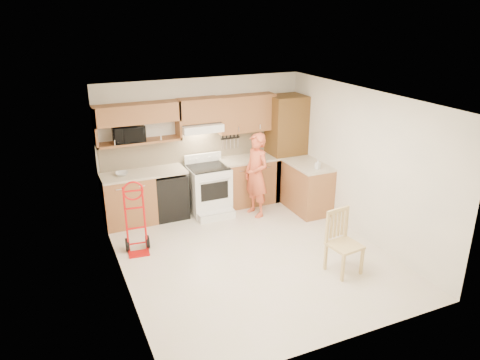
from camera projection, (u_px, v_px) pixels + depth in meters
floor at (253, 255)px, 7.26m from camera, size 4.00×4.50×0.02m
ceiling at (254, 98)px, 6.37m from camera, size 4.00×4.50×0.02m
wall_back at (203, 143)px, 8.75m from camera, size 4.00×0.02×2.50m
wall_front at (344, 250)px, 4.89m from camera, size 4.00×0.02×2.50m
wall_left at (118, 203)px, 6.06m from camera, size 0.02×4.50×2.50m
wall_right at (362, 164)px, 7.58m from camera, size 0.02×4.50×2.50m
backsplash at (203, 146)px, 8.75m from camera, size 3.92×0.03×0.55m
lower_cab_left at (129, 200)px, 8.18m from camera, size 0.90×0.60×0.90m
dishwasher at (169, 195)px, 8.47m from camera, size 0.60×0.60×0.85m
lower_cab_right at (249, 181)px, 9.08m from camera, size 1.14×0.60×0.90m
countertop_left at (143, 173)px, 8.13m from camera, size 1.50×0.63×0.04m
countertop_right at (249, 159)px, 8.92m from camera, size 1.14×0.63×0.04m
cab_return_right at (307, 188)px, 8.73m from camera, size 0.60×1.00×0.90m
countertop_return at (308, 165)px, 8.56m from camera, size 0.63×1.00×0.04m
pantry_tall at (285, 147)px, 9.18m from camera, size 0.70×0.60×2.10m
upper_cab_left at (137, 113)px, 7.87m from camera, size 1.50×0.33×0.34m
upper_shelf_mw at (139, 142)px, 8.05m from camera, size 1.50×0.33×0.04m
upper_cab_center at (199, 110)px, 8.31m from camera, size 0.76×0.33×0.44m
upper_cab_right at (246, 113)px, 8.72m from camera, size 1.14×0.33×0.70m
range_hood at (201, 127)px, 8.37m from camera, size 0.76×0.46×0.14m
knife_strip at (230, 141)px, 8.92m from camera, size 0.40×0.05×0.29m
microwave at (129, 134)px, 7.92m from camera, size 0.53×0.36×0.29m
range at (210, 186)px, 8.57m from camera, size 0.74×0.97×1.09m
person at (256, 175)px, 8.40m from camera, size 0.49×0.64×1.59m
hand_truck at (136, 221)px, 7.15m from camera, size 0.47×0.44×1.10m
dining_chair at (345, 243)px, 6.62m from camera, size 0.48×0.52×0.96m
soap_bottle at (318, 164)px, 8.26m from camera, size 0.10×0.10×0.18m
bowl at (122, 174)px, 7.97m from camera, size 0.25×0.25×0.05m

